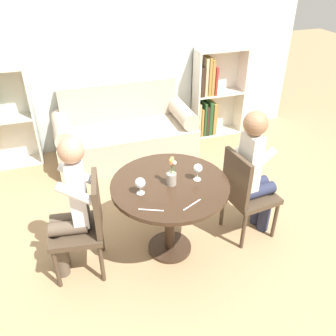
# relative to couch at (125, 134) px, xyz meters

# --- Properties ---
(ground_plane) EXTENTS (16.00, 16.00, 0.00)m
(ground_plane) POSITION_rel_couch_xyz_m (0.00, -1.83, -0.31)
(ground_plane) COLOR tan
(back_wall) EXTENTS (5.20, 0.05, 2.70)m
(back_wall) POSITION_rel_couch_xyz_m (0.00, 0.42, 1.04)
(back_wall) COLOR silver
(back_wall) RESTS_ON ground_plane
(round_table) EXTENTS (0.99, 0.99, 0.74)m
(round_table) POSITION_rel_couch_xyz_m (0.00, -1.83, 0.29)
(round_table) COLOR #382619
(round_table) RESTS_ON ground_plane
(couch) EXTENTS (1.75, 0.80, 0.92)m
(couch) POSITION_rel_couch_xyz_m (0.00, 0.00, 0.00)
(couch) COLOR #B7A893
(couch) RESTS_ON ground_plane
(bookshelf_right) EXTENTS (0.72, 0.28, 1.24)m
(bookshelf_right) POSITION_rel_couch_xyz_m (1.33, 0.26, 0.27)
(bookshelf_right) COLOR silver
(bookshelf_right) RESTS_ON ground_plane
(chair_left) EXTENTS (0.48, 0.48, 0.90)m
(chair_left) POSITION_rel_couch_xyz_m (-0.72, -1.81, 0.18)
(chair_left) COLOR #473828
(chair_left) RESTS_ON ground_plane
(chair_right) EXTENTS (0.46, 0.46, 0.90)m
(chair_right) POSITION_rel_couch_xyz_m (0.72, -1.84, 0.18)
(chair_right) COLOR #473828
(chair_right) RESTS_ON ground_plane
(person_left) EXTENTS (0.45, 0.38, 1.26)m
(person_left) POSITION_rel_couch_xyz_m (-0.81, -1.79, 0.35)
(person_left) COLOR brown
(person_left) RESTS_ON ground_plane
(person_right) EXTENTS (0.44, 0.37, 1.27)m
(person_right) POSITION_rel_couch_xyz_m (0.81, -1.82, 0.37)
(person_right) COLOR #282D47
(person_right) RESTS_ON ground_plane
(wine_glass_left) EXTENTS (0.08, 0.08, 0.14)m
(wine_glass_left) POSITION_rel_couch_xyz_m (-0.26, -1.88, 0.52)
(wine_glass_left) COLOR white
(wine_glass_left) RESTS_ON round_table
(wine_glass_right) EXTENTS (0.08, 0.08, 0.15)m
(wine_glass_right) POSITION_rel_couch_xyz_m (0.24, -1.85, 0.53)
(wine_glass_right) COLOR white
(wine_glass_right) RESTS_ON round_table
(flower_vase) EXTENTS (0.08, 0.08, 0.25)m
(flower_vase) POSITION_rel_couch_xyz_m (0.01, -1.84, 0.52)
(flower_vase) COLOR #9E9384
(flower_vase) RESTS_ON round_table
(knife_left_setting) EXTENTS (0.18, 0.09, 0.00)m
(knife_left_setting) POSITION_rel_couch_xyz_m (-0.24, -2.11, 0.43)
(knife_left_setting) COLOR silver
(knife_left_setting) RESTS_ON round_table
(fork_left_setting) EXTENTS (0.18, 0.09, 0.00)m
(fork_left_setting) POSITION_rel_couch_xyz_m (0.07, -2.15, 0.43)
(fork_left_setting) COLOR silver
(fork_left_setting) RESTS_ON round_table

